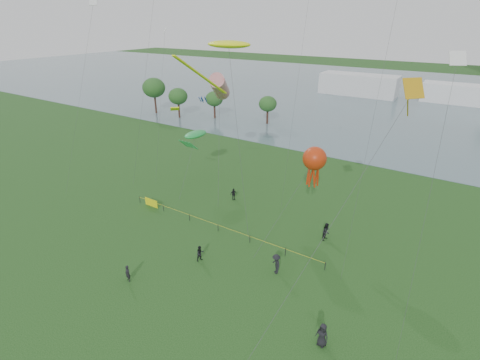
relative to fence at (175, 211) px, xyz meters
The scene contains 17 objects.
ground_plane 15.97m from the fence, 49.77° to the right, with size 400.00×400.00×0.00m, color #153912.
lake 88.42m from the fence, 83.30° to the left, with size 400.00×120.00×0.08m, color slate.
pavilion_left 82.86m from the fence, 91.17° to the left, with size 22.00×8.00×6.00m, color silver.
pavilion_right 89.21m from the fence, 74.18° to the left, with size 18.00×7.00×5.00m, color white.
trees 45.51m from the fence, 128.18° to the left, with size 31.80×10.74×8.35m.
fence is the anchor object (origin of this frame).
spectator_a 9.13m from the fence, 33.13° to the right, with size 0.77×0.60×1.59m, color black.
spectator_b 14.76m from the fence, 10.77° to the right, with size 1.27×0.73×1.97m, color black.
spectator_c 7.77m from the fence, 62.60° to the left, with size 0.92×0.38×1.56m, color black.
spectator_d 22.15m from the fence, 20.85° to the right, with size 0.93×0.60×1.90m, color black.
spectator_f 11.36m from the fence, 69.00° to the right, with size 0.57×0.37×1.56m, color black.
spectator_g 17.17m from the fence, 16.08° to the left, with size 0.93×0.73×1.91m, color black.
kite_stingray 19.14m from the fence, 30.08° to the left, with size 6.44×9.89×19.05m.
kite_windsock 16.55m from the fence, 95.04° to the left, with size 6.45×9.18×15.06m.
kite_creature 11.82m from the fence, 113.91° to the left, with size 2.88×8.02×7.10m.
kite_octopus 17.11m from the fence, 19.85° to the left, with size 3.80×8.36×9.62m.
kite_delta 27.27m from the fence, ahead, with size 6.17×14.02×17.69m.
Camera 1 is at (14.82, -13.37, 20.89)m, focal length 26.00 mm.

